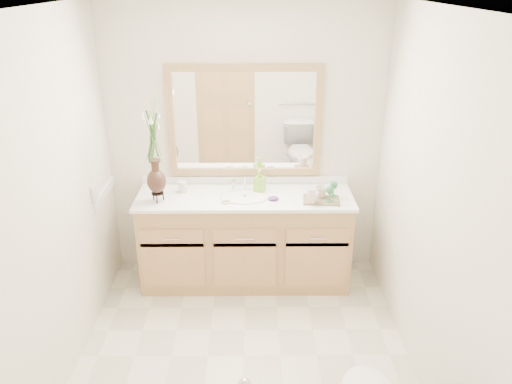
{
  "coord_description": "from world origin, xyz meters",
  "views": [
    {
      "loc": [
        0.07,
        -2.86,
        2.56
      ],
      "look_at": [
        0.09,
        0.65,
        1.02
      ],
      "focal_mm": 35.0,
      "sensor_mm": 36.0,
      "label": 1
    }
  ],
  "objects_px": {
    "tray": "(321,200)",
    "flower_vase": "(153,142)",
    "soap_bottle": "(260,181)",
    "tumbler": "(183,187)"
  },
  "relations": [
    {
      "from": "soap_bottle",
      "to": "tray",
      "type": "height_order",
      "value": "soap_bottle"
    },
    {
      "from": "soap_bottle",
      "to": "tray",
      "type": "bearing_deg",
      "value": -2.76
    },
    {
      "from": "flower_vase",
      "to": "tumbler",
      "type": "bearing_deg",
      "value": 47.54
    },
    {
      "from": "flower_vase",
      "to": "soap_bottle",
      "type": "relative_size",
      "value": 4.35
    },
    {
      "from": "flower_vase",
      "to": "tumbler",
      "type": "height_order",
      "value": "flower_vase"
    },
    {
      "from": "flower_vase",
      "to": "tumbler",
      "type": "relative_size",
      "value": 8.07
    },
    {
      "from": "flower_vase",
      "to": "soap_bottle",
      "type": "bearing_deg",
      "value": 14.36
    },
    {
      "from": "tumbler",
      "to": "soap_bottle",
      "type": "bearing_deg",
      "value": 1.66
    },
    {
      "from": "tray",
      "to": "flower_vase",
      "type": "bearing_deg",
      "value": -175.19
    },
    {
      "from": "flower_vase",
      "to": "soap_bottle",
      "type": "distance_m",
      "value": 0.97
    }
  ]
}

